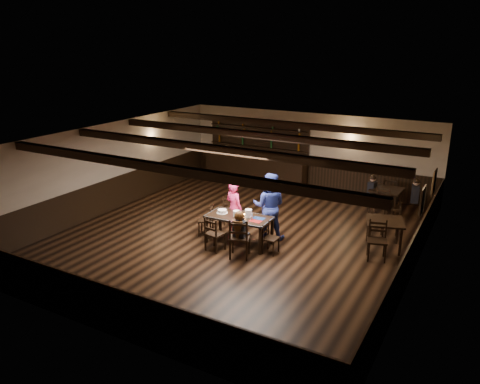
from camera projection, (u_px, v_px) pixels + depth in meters
The scene contains 25 objects.
ground at pixel (238, 236), 12.61m from camera, with size 10.00×10.00×0.00m, color black.
room_shell at pixel (239, 174), 12.10m from camera, with size 9.02×10.02×2.71m.
dining_table at pixel (239, 219), 11.97m from camera, with size 1.68×0.87×0.75m.
chair_near_left at pixel (213, 232), 11.57m from camera, with size 0.47×0.45×0.89m.
chair_near_right at pixel (239, 236), 11.15m from camera, with size 0.60×0.59×1.02m.
chair_end_left at pixel (208, 218), 12.59m from camera, with size 0.48×0.49×0.83m.
chair_end_right at pixel (268, 235), 11.52m from camera, with size 0.35×0.36×0.78m.
chair_far_pushed at pixel (229, 208), 13.45m from camera, with size 0.49×0.49×0.77m.
woman_pink at pixel (234, 208), 12.52m from camera, with size 0.54×0.36×1.49m, color #FB3098.
man_blue at pixel (269, 206), 12.25m from camera, with size 0.87×0.68×1.80m, color navy.
seated_person at pixel (239, 227), 11.15m from camera, with size 0.31×0.47×0.76m.
cake at pixel (222, 211), 12.17m from camera, with size 0.29×0.29×0.09m.
plate_stack_a at pixel (236, 213), 11.92m from camera, with size 0.17×0.17×0.16m, color white.
plate_stack_b at pixel (248, 213), 11.84m from camera, with size 0.18×0.18×0.21m, color white.
tea_light at pixel (244, 215), 11.98m from camera, with size 0.05×0.05×0.06m.
salt_shaker at pixel (251, 218), 11.70m from camera, with size 0.04×0.04×0.09m, color silver.
pepper_shaker at pixel (252, 218), 11.69m from camera, with size 0.04×0.04×0.09m, color #A5A8AD.
drink_glass at pixel (251, 215), 11.87m from camera, with size 0.06×0.06×0.10m, color silver.
menu_red at pixel (256, 221), 11.63m from camera, with size 0.30×0.21×0.00m, color maroon.
menu_blue at pixel (259, 218), 11.80m from camera, with size 0.30×0.21×0.00m, color #102451.
bar_counter at pixel (256, 164), 17.19m from camera, with size 4.13×0.70×2.20m.
back_table_a at pixel (385, 224), 11.70m from camera, with size 1.12×1.12×0.75m.
back_table_b at pixel (386, 192), 14.18m from camera, with size 0.94×0.94×0.75m.
bg_patron_left at pixel (372, 186), 14.31m from camera, with size 0.23×0.35×0.67m.
bg_patron_right at pixel (415, 190), 13.78m from camera, with size 0.27×0.39×0.74m.
Camera 1 is at (5.72, -10.14, 5.00)m, focal length 35.00 mm.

